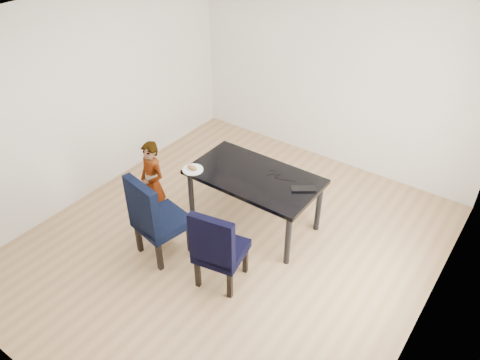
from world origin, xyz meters
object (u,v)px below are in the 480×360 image
Objects in this scene: dining_table at (254,200)px; laptop at (303,187)px; plate at (193,170)px; chair_left at (162,215)px; child at (153,182)px; chair_right at (221,245)px.

dining_table is 0.73m from laptop.
laptop is (1.29, 0.47, 0.00)m from plate.
chair_left reaches higher than dining_table.
plate is (0.42, 0.30, 0.20)m from child.
chair_left is 0.83m from chair_right.
child is 4.37× the size of plate.
dining_table is 1.21m from chair_left.
chair_left is 0.74m from plate.
chair_right reaches higher than plate.
dining_table is at bearing 72.32° from chair_left.
dining_table is 0.85m from plate.
dining_table is at bearing 27.24° from plate.
dining_table is at bearing 39.45° from child.
chair_left is at bearing 8.75° from laptop.
chair_right is 0.91× the size of child.
chair_left is 1.07× the size of chair_right.
laptop is at bearing 61.75° from chair_right.
chair_right is at bearing 36.86° from laptop.
child is at bearing 153.89° from chair_left.
plate is at bearing 44.45° from child.
laptop is at bearing 33.28° from child.
chair_left is 4.27× the size of plate.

